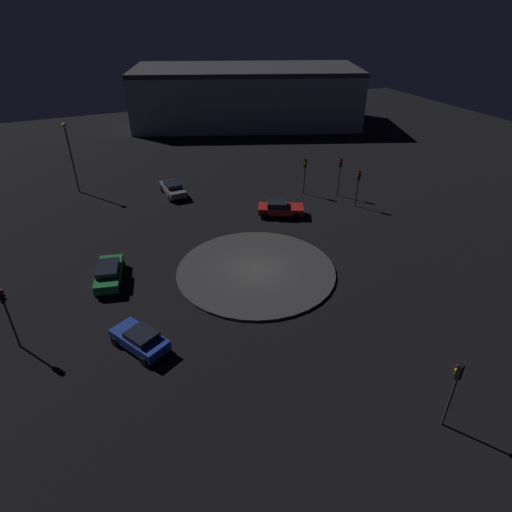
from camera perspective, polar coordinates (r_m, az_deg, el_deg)
ground_plane at (r=34.69m, az=0.00°, el=-2.04°), size 119.42×119.42×0.00m
roundabout_island at (r=34.63m, az=0.00°, el=-1.90°), size 12.65×12.65×0.20m
car_blue at (r=28.24m, az=-15.01°, el=-10.52°), size 4.21×3.34×1.39m
car_grey at (r=48.81m, az=-10.88°, el=8.72°), size 4.44×2.15×1.44m
car_red at (r=43.30m, az=3.16°, el=6.30°), size 3.69×4.82×1.54m
car_green at (r=35.00m, az=-18.79°, el=-2.11°), size 4.86×2.84×1.46m
traffic_light_southeast at (r=45.64m, az=13.28°, el=9.54°), size 0.37×0.40×3.87m
traffic_light_southeast_near at (r=47.88m, az=6.44°, el=11.28°), size 0.39×0.38×3.96m
traffic_light_north at (r=29.85m, az=-30.03°, el=-5.85°), size 0.32×0.37×4.39m
traffic_light_west at (r=23.75m, az=24.71°, el=-14.95°), size 0.38×0.33×4.23m
traffic_light_southeast_far at (r=47.83m, az=10.97°, el=11.12°), size 0.37×0.39×4.22m
streetlamp_northeast at (r=51.34m, az=-23.34°, el=12.93°), size 0.52×0.52×7.63m
store_building at (r=76.55m, az=-1.28°, el=20.31°), size 26.70×39.06×8.93m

